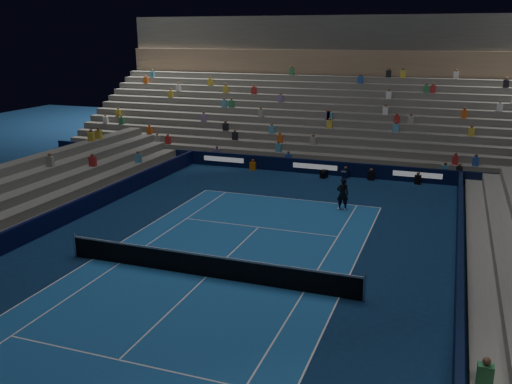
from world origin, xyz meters
The scene contains 9 objects.
ground centered at (0.00, 0.00, 0.00)m, with size 90.00×90.00×0.00m, color #0C2348.
court_surface centered at (0.00, 0.00, 0.01)m, with size 10.97×23.77×0.01m, color #1C579D.
sponsor_barrier_far centered at (0.00, 18.50, 0.50)m, with size 44.00×0.25×1.00m, color black.
sponsor_barrier_east centered at (9.70, 0.00, 0.50)m, with size 0.25×37.00×1.00m, color black.
sponsor_barrier_west centered at (-9.70, 0.00, 0.50)m, with size 0.25×37.00×1.00m, color black.
grandstand_main centered at (0.00, 27.90, 3.38)m, with size 44.00×15.20×11.20m.
tennis_net centered at (0.00, 0.00, 0.50)m, with size 12.90×0.10×1.10m.
tennis_player centered at (3.45, 10.80, 0.92)m, with size 0.67×0.44×1.85m, color black.
broadcast_camera centered at (0.85, 17.54, 0.28)m, with size 0.54×0.91×0.54m.
Camera 1 is at (8.92, -18.91, 9.55)m, focal length 38.85 mm.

